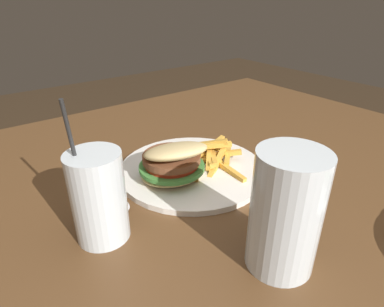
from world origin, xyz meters
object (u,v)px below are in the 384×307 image
Objects in this scene: beer_glass at (284,217)px; spoon at (114,204)px; meal_plate_near at (185,165)px; juice_glass at (99,199)px.

spoon is (0.11, -0.23, -0.06)m from beer_glass.
meal_plate_near is 1.35× the size of juice_glass.
spoon is at bearing -64.04° from beer_glass.
beer_glass reaches higher than spoon.
juice_glass is (0.18, 0.06, 0.04)m from meal_plate_near.
juice_glass is 1.36× the size of spoon.
juice_glass reaches higher than beer_glass.
juice_glass reaches higher than spoon.
beer_glass is 0.23m from juice_glass.
beer_glass is 1.04× the size of spoon.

